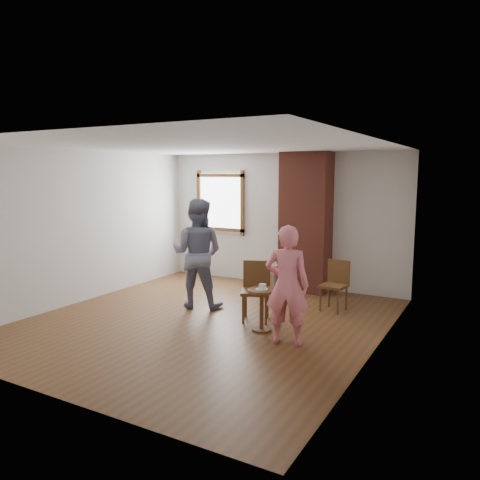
% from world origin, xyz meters
% --- Properties ---
extents(ground, '(5.50, 5.50, 0.00)m').
position_xyz_m(ground, '(0.00, 0.00, 0.00)').
color(ground, brown).
rests_on(ground, ground).
extents(room_shell, '(5.04, 5.52, 2.62)m').
position_xyz_m(room_shell, '(-0.06, 0.61, 1.81)').
color(room_shell, silver).
rests_on(room_shell, ground).
extents(brick_chimney, '(0.90, 0.50, 2.60)m').
position_xyz_m(brick_chimney, '(0.60, 2.50, 1.30)').
color(brick_chimney, brown).
rests_on(brick_chimney, ground).
extents(stoneware_crock, '(0.41, 0.41, 0.46)m').
position_xyz_m(stoneware_crock, '(-0.06, 2.40, 0.23)').
color(stoneware_crock, tan).
rests_on(stoneware_crock, ground).
extents(dark_pot, '(0.18, 0.18, 0.17)m').
position_xyz_m(dark_pot, '(-0.15, 2.24, 0.08)').
color(dark_pot, black).
rests_on(dark_pot, ground).
extents(dining_chair_left, '(0.54, 0.54, 0.89)m').
position_xyz_m(dining_chair_left, '(0.61, 0.47, 0.50)').
color(dining_chair_left, brown).
rests_on(dining_chair_left, ground).
extents(dining_chair_right, '(0.43, 0.43, 0.81)m').
position_xyz_m(dining_chair_right, '(1.51, 1.55, 0.46)').
color(dining_chair_right, brown).
rests_on(dining_chair_right, ground).
extents(side_table, '(0.40, 0.40, 0.60)m').
position_xyz_m(side_table, '(0.92, 0.04, 0.40)').
color(side_table, brown).
rests_on(side_table, ground).
extents(cake_plate, '(0.18, 0.18, 0.01)m').
position_xyz_m(cake_plate, '(0.92, 0.04, 0.60)').
color(cake_plate, white).
rests_on(cake_plate, side_table).
extents(cake_slice, '(0.08, 0.07, 0.06)m').
position_xyz_m(cake_slice, '(0.93, 0.04, 0.64)').
color(cake_slice, white).
rests_on(cake_slice, cake_plate).
extents(man, '(1.03, 0.89, 1.81)m').
position_xyz_m(man, '(-0.56, 0.62, 0.90)').
color(man, '#131735').
rests_on(man, ground).
extents(person_pink, '(0.65, 0.50, 1.57)m').
position_xyz_m(person_pink, '(1.43, -0.26, 0.78)').
color(person_pink, pink).
rests_on(person_pink, ground).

